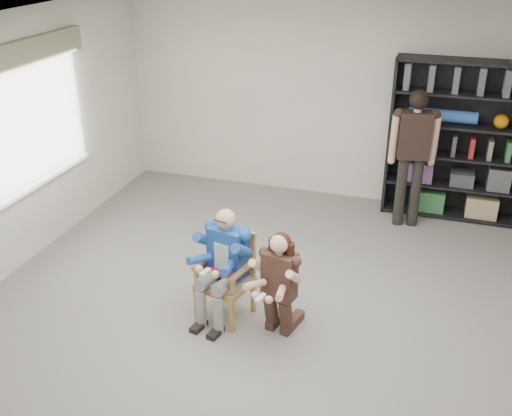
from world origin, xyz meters
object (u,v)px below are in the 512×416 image
(kneeling_woman, at_px, (278,285))
(bookshelf, at_px, (459,142))
(seated_man, at_px, (224,265))
(standing_man, at_px, (412,160))
(armchair, at_px, (225,277))

(kneeling_woman, distance_m, bookshelf, 3.58)
(seated_man, xyz_separation_m, standing_man, (1.54, 2.63, 0.31))
(kneeling_woman, bearing_deg, armchair, -178.82)
(standing_man, bearing_deg, seated_man, -130.59)
(seated_man, distance_m, bookshelf, 3.76)
(bookshelf, bearing_deg, seated_man, -124.16)
(seated_man, relative_size, standing_man, 0.66)
(seated_man, bearing_deg, bookshelf, 68.72)
(kneeling_woman, height_order, bookshelf, bookshelf)
(kneeling_woman, distance_m, standing_man, 2.94)
(seated_man, relative_size, kneeling_woman, 1.09)
(bookshelf, bearing_deg, armchair, -124.16)
(armchair, relative_size, standing_man, 0.51)
(seated_man, bearing_deg, armchair, 0.00)
(bookshelf, distance_m, standing_man, 0.73)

